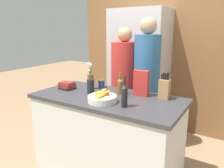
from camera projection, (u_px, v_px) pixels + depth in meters
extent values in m
cube|color=silver|center=(107.00, 137.00, 2.51)|extent=(1.59, 0.77, 0.89)
cube|color=#38383D|center=(107.00, 98.00, 2.40)|extent=(1.66, 0.80, 0.04)
cube|color=brown|center=(159.00, 51.00, 3.63)|extent=(2.86, 0.12, 2.60)
cube|color=#B7B7BC|center=(139.00, 73.00, 3.50)|extent=(0.85, 0.60, 1.95)
cylinder|color=#B7B7BC|center=(126.00, 69.00, 3.25)|extent=(0.02, 0.02, 1.07)
cylinder|color=silver|center=(102.00, 99.00, 2.21)|extent=(0.30, 0.30, 0.06)
torus|color=silver|center=(102.00, 96.00, 2.20)|extent=(0.30, 0.30, 0.02)
sphere|color=#99B233|center=(97.00, 99.00, 2.13)|extent=(0.07, 0.07, 0.07)
sphere|color=#99B233|center=(98.00, 94.00, 2.23)|extent=(0.07, 0.07, 0.07)
sphere|color=red|center=(106.00, 95.00, 2.24)|extent=(0.07, 0.07, 0.07)
cylinder|color=yellow|center=(104.00, 94.00, 2.21)|extent=(0.04, 0.17, 0.03)
cylinder|color=yellow|center=(102.00, 92.00, 2.23)|extent=(0.06, 0.17, 0.03)
cube|color=#A87A4C|center=(164.00, 89.00, 2.29)|extent=(0.11, 0.09, 0.21)
cylinder|color=black|center=(162.00, 77.00, 2.28)|extent=(0.01, 0.01, 0.06)
cylinder|color=black|center=(163.00, 77.00, 2.28)|extent=(0.01, 0.01, 0.08)
cylinder|color=black|center=(165.00, 77.00, 2.27)|extent=(0.01, 0.01, 0.08)
cylinder|color=black|center=(166.00, 77.00, 2.25)|extent=(0.01, 0.01, 0.08)
cylinder|color=black|center=(167.00, 77.00, 2.25)|extent=(0.01, 0.01, 0.09)
cylinder|color=black|center=(169.00, 77.00, 2.24)|extent=(0.01, 0.01, 0.09)
cylinder|color=#232328|center=(91.00, 86.00, 2.50)|extent=(0.08, 0.08, 0.16)
cylinder|color=#477538|center=(91.00, 72.00, 2.46)|extent=(0.01, 0.02, 0.17)
sphere|color=white|center=(91.00, 65.00, 2.44)|extent=(0.03, 0.03, 0.03)
cylinder|color=#477538|center=(90.00, 73.00, 2.46)|extent=(0.01, 0.01, 0.15)
sphere|color=white|center=(90.00, 67.00, 2.45)|extent=(0.03, 0.03, 0.03)
cylinder|color=#477538|center=(90.00, 72.00, 2.46)|extent=(0.01, 0.02, 0.18)
sphere|color=white|center=(89.00, 64.00, 2.44)|extent=(0.04, 0.04, 0.04)
cylinder|color=#477538|center=(90.00, 75.00, 2.46)|extent=(0.02, 0.01, 0.11)
sphere|color=white|center=(89.00, 71.00, 2.44)|extent=(0.03, 0.03, 0.03)
cube|color=red|center=(141.00, 83.00, 2.39)|extent=(0.17, 0.07, 0.28)
cylinder|color=#334770|center=(101.00, 84.00, 2.75)|extent=(0.08, 0.08, 0.10)
torus|color=#334770|center=(103.00, 83.00, 2.79)|extent=(0.02, 0.07, 0.07)
cube|color=#232328|center=(67.00, 88.00, 2.71)|extent=(0.20, 0.15, 0.02)
cube|color=maroon|center=(67.00, 87.00, 2.70)|extent=(0.18, 0.16, 0.02)
cube|color=maroon|center=(67.00, 85.00, 2.69)|extent=(0.17, 0.15, 0.03)
cube|color=maroon|center=(67.00, 83.00, 2.69)|extent=(0.17, 0.13, 0.02)
cylinder|color=black|center=(124.00, 98.00, 2.05)|extent=(0.06, 0.06, 0.18)
cone|color=black|center=(125.00, 86.00, 2.02)|extent=(0.06, 0.06, 0.04)
cylinder|color=black|center=(125.00, 80.00, 2.01)|extent=(0.02, 0.02, 0.08)
cylinder|color=brown|center=(120.00, 88.00, 2.45)|extent=(0.07, 0.07, 0.16)
cone|color=brown|center=(120.00, 80.00, 2.43)|extent=(0.07, 0.07, 0.03)
cylinder|color=brown|center=(120.00, 75.00, 2.41)|extent=(0.03, 0.03, 0.07)
cylinder|color=brown|center=(90.00, 82.00, 2.67)|extent=(0.08, 0.08, 0.18)
cone|color=brown|center=(90.00, 73.00, 2.64)|extent=(0.08, 0.08, 0.04)
cylinder|color=brown|center=(90.00, 69.00, 2.63)|extent=(0.03, 0.03, 0.08)
cube|color=#383842|center=(124.00, 118.00, 3.14)|extent=(0.33, 0.28, 0.81)
cylinder|color=red|center=(124.00, 67.00, 2.96)|extent=(0.36, 0.36, 0.67)
sphere|color=tan|center=(125.00, 34.00, 2.86)|extent=(0.20, 0.20, 0.20)
cube|color=#383842|center=(145.00, 121.00, 2.98)|extent=(0.28, 0.20, 0.86)
cylinder|color=#2D6093|center=(147.00, 63.00, 2.79)|extent=(0.34, 0.34, 0.72)
sphere|color=tan|center=(148.00, 26.00, 2.68)|extent=(0.21, 0.21, 0.21)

